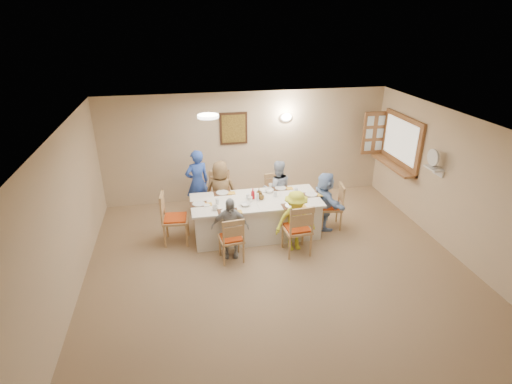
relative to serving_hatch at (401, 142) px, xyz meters
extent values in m
plane|color=#9D8063|center=(-3.21, -2.40, -1.50)|extent=(7.00, 7.00, 0.00)
plane|color=#C2AB8A|center=(-3.21, 1.10, -0.25)|extent=(6.50, 0.00, 6.50)
plane|color=#C2AB8A|center=(-6.46, -2.40, -0.25)|extent=(0.00, 7.00, 7.00)
plane|color=#C2AB8A|center=(0.04, -2.40, -0.25)|extent=(0.00, 7.00, 7.00)
plane|color=white|center=(-3.21, -2.40, 1.00)|extent=(7.00, 7.00, 0.00)
cube|color=#362013|center=(-3.51, 1.07, 0.20)|extent=(0.62, 0.04, 0.72)
cube|color=black|center=(-3.51, 1.05, 0.20)|extent=(0.52, 0.02, 0.62)
ellipsoid|color=white|center=(-2.31, 1.04, 0.40)|extent=(0.26, 0.09, 0.18)
cylinder|color=white|center=(-4.21, -0.90, 0.97)|extent=(0.36, 0.36, 0.05)
cube|color=brown|center=(0.00, 0.00, 0.00)|extent=(0.06, 1.50, 1.15)
cube|color=brown|center=(-0.12, 0.00, -0.53)|extent=(0.30, 1.50, 0.05)
cube|color=brown|center=(-0.26, 0.76, 0.00)|extent=(0.55, 0.04, 1.00)
cube|color=white|center=(-0.08, -1.35, -0.10)|extent=(0.22, 0.36, 0.03)
cube|color=silver|center=(-3.36, -0.71, -1.12)|extent=(2.50, 1.06, 0.76)
imported|color=brown|center=(-3.96, -0.03, -0.83)|extent=(0.79, 0.64, 1.33)
imported|color=#A3B0C7|center=(-2.76, -0.03, -0.87)|extent=(0.65, 0.52, 1.27)
imported|color=#9A9A9A|center=(-3.96, -1.39, -0.93)|extent=(0.77, 0.50, 1.15)
imported|color=yellow|center=(-2.76, -1.39, -0.91)|extent=(0.81, 0.52, 1.17)
imported|color=#8AA9DB|center=(-1.94, -0.71, -0.90)|extent=(1.19, 0.57, 1.21)
imported|color=blue|center=(-4.41, 0.44, -0.77)|extent=(0.73, 0.65, 1.45)
cube|color=#472B19|center=(-3.96, -1.13, -0.74)|extent=(0.37, 0.27, 0.01)
cylinder|color=white|center=(-3.96, -1.13, -0.73)|extent=(0.25, 0.25, 0.02)
cube|color=gold|center=(-3.78, -1.18, -0.73)|extent=(0.14, 0.14, 0.01)
cube|color=#472B19|center=(-2.76, -1.13, -0.74)|extent=(0.36, 0.27, 0.01)
cylinder|color=white|center=(-2.76, -1.13, -0.73)|extent=(0.26, 0.26, 0.02)
cube|color=gold|center=(-2.58, -1.18, -0.73)|extent=(0.14, 0.14, 0.01)
cube|color=#472B19|center=(-3.96, -0.29, -0.74)|extent=(0.35, 0.26, 0.01)
cylinder|color=white|center=(-3.96, -0.29, -0.73)|extent=(0.25, 0.25, 0.02)
cube|color=gold|center=(-3.78, -0.34, -0.73)|extent=(0.14, 0.14, 0.01)
cube|color=#472B19|center=(-2.76, -0.29, -0.74)|extent=(0.33, 0.24, 0.01)
cylinder|color=white|center=(-2.76, -0.29, -0.73)|extent=(0.23, 0.23, 0.01)
cube|color=gold|center=(-2.58, -0.34, -0.73)|extent=(0.13, 0.13, 0.01)
cube|color=#472B19|center=(-4.46, -0.71, -0.74)|extent=(0.32, 0.24, 0.01)
cylinder|color=white|center=(-4.46, -0.71, -0.73)|extent=(0.23, 0.23, 0.01)
cube|color=gold|center=(-4.28, -0.76, -0.73)|extent=(0.13, 0.13, 0.01)
cube|color=#472B19|center=(-2.24, -0.71, -0.74)|extent=(0.33, 0.24, 0.01)
cylinder|color=white|center=(-2.24, -0.71, -0.73)|extent=(0.24, 0.24, 0.02)
cube|color=gold|center=(-2.06, -0.76, -0.73)|extent=(0.15, 0.15, 0.01)
imported|color=white|center=(-4.17, -1.01, -0.70)|extent=(0.17, 0.17, 0.08)
imported|color=white|center=(-2.94, -0.18, -0.70)|extent=(0.11, 0.11, 0.08)
imported|color=white|center=(-3.60, -0.93, -0.72)|extent=(0.33, 0.33, 0.05)
imported|color=white|center=(-3.02, -0.43, -0.71)|extent=(0.24, 0.24, 0.06)
imported|color=#B20F19|center=(-3.41, -0.67, -0.63)|extent=(0.10, 0.10, 0.21)
imported|color=brown|center=(-3.28, -0.65, -0.64)|extent=(0.14, 0.14, 0.19)
imported|color=brown|center=(-3.25, -0.73, -0.67)|extent=(0.13, 0.13, 0.15)
cylinder|color=silver|center=(-3.51, -0.66, -0.68)|extent=(0.06, 0.06, 0.10)
camera|label=1|loc=(-4.71, -7.54, 2.55)|focal=28.00mm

